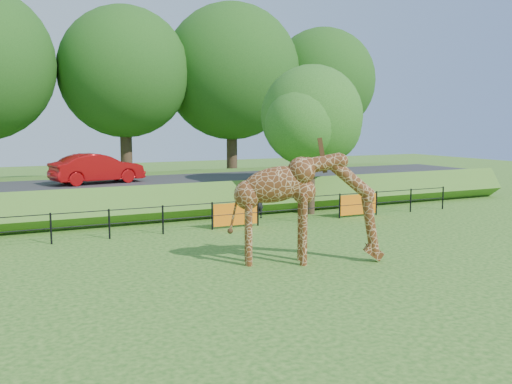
% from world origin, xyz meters
% --- Properties ---
extents(ground, '(90.00, 90.00, 0.00)m').
position_xyz_m(ground, '(0.00, 0.00, 0.00)').
color(ground, '#1E5314').
rests_on(ground, ground).
extents(giraffe, '(4.64, 2.59, 3.34)m').
position_xyz_m(giraffe, '(2.61, 1.86, 1.67)').
color(giraffe, '#592C12').
rests_on(giraffe, ground).
extents(perimeter_fence, '(28.07, 0.10, 1.10)m').
position_xyz_m(perimeter_fence, '(0.00, 8.00, 0.55)').
color(perimeter_fence, black).
rests_on(perimeter_fence, ground).
extents(embankment, '(40.00, 9.00, 1.30)m').
position_xyz_m(embankment, '(0.00, 15.50, 0.65)').
color(embankment, '#1E5314').
rests_on(embankment, ground).
extents(road, '(40.00, 5.00, 0.12)m').
position_xyz_m(road, '(0.00, 14.00, 1.36)').
color(road, '#2C2C2E').
rests_on(road, embankment).
extents(car_red, '(4.33, 2.25, 1.36)m').
position_xyz_m(car_red, '(-1.26, 13.87, 2.10)').
color(car_red, '#B40C0E').
rests_on(car_red, road).
extents(visitor, '(0.58, 0.44, 1.41)m').
position_xyz_m(visitor, '(4.79, 9.61, 0.70)').
color(visitor, black).
rests_on(visitor, ground).
extents(tree_east, '(5.40, 4.71, 6.76)m').
position_xyz_m(tree_east, '(7.60, 9.63, 4.28)').
color(tree_east, '#352418').
rests_on(tree_east, ground).
extents(bg_tree_line, '(37.30, 8.80, 11.82)m').
position_xyz_m(bg_tree_line, '(1.89, 22.00, 7.19)').
color(bg_tree_line, '#352418').
rests_on(bg_tree_line, ground).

